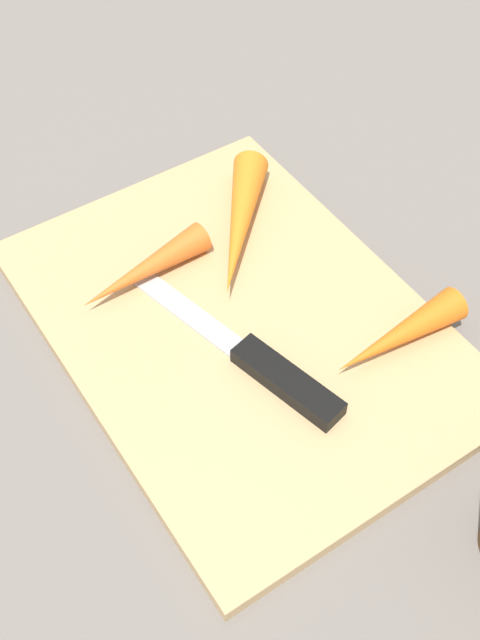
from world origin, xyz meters
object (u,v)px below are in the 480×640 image
(carrot_medium, at_px, (145,270))
(carrot_longest, at_px, (240,224))
(knife, at_px, (273,372))
(carrot_shortest, at_px, (399,336))
(cutting_board, at_px, (240,325))

(carrot_medium, bearing_deg, carrot_longest, 172.47)
(knife, xyz_separation_m, carrot_longest, (-0.13, 0.06, 0.01))
(carrot_shortest, relative_size, carrot_medium, 0.98)
(cutting_board, relative_size, carrot_shortest, 3.23)
(cutting_board, distance_m, carrot_medium, 0.09)
(carrot_shortest, bearing_deg, cutting_board, -46.22)
(cutting_board, height_order, carrot_shortest, carrot_shortest)
(cutting_board, distance_m, carrot_longest, 0.09)
(carrot_longest, xyz_separation_m, carrot_medium, (-0.00, -0.09, -0.00))
(cutting_board, xyz_separation_m, carrot_shortest, (0.09, 0.08, 0.02))
(carrot_shortest, bearing_deg, carrot_longest, -78.28)
(carrot_medium, bearing_deg, carrot_shortest, 120.53)
(carrot_shortest, bearing_deg, carrot_medium, -52.83)
(cutting_board, xyz_separation_m, carrot_medium, (-0.07, -0.04, 0.02))
(cutting_board, relative_size, carrot_longest, 2.39)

